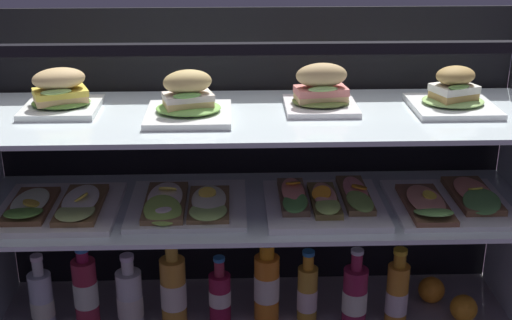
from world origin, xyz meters
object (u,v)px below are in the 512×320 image
at_px(plated_roll_sandwich_center, 60,95).
at_px(open_sandwich_tray_center, 58,207).
at_px(juice_bottle_near_post, 397,293).
at_px(orange_fruit_near_left_post, 431,290).
at_px(open_sandwich_tray_far_left, 186,204).
at_px(juice_bottle_front_fourth, 267,285).
at_px(juice_bottle_back_right, 173,290).
at_px(plated_roll_sandwich_far_left, 188,102).
at_px(open_sandwich_tray_near_right_corner, 324,201).
at_px(juice_bottle_front_right_end, 355,296).
at_px(juice_bottle_back_center, 86,292).
at_px(juice_bottle_front_left_end, 307,293).
at_px(plated_roll_sandwich_near_left_corner, 321,92).
at_px(orange_fruit_beside_bottles, 464,308).
at_px(plated_roll_sandwich_near_right_corner, 453,96).
at_px(juice_bottle_front_middle, 130,298).
at_px(juice_bottle_tucked_behind, 42,299).
at_px(juice_bottle_front_second, 220,296).
at_px(open_sandwich_tray_near_left_corner, 451,202).

height_order(plated_roll_sandwich_center, open_sandwich_tray_center, plated_roll_sandwich_center).
xyz_separation_m(juice_bottle_near_post, orange_fruit_near_left_post, (0.13, 0.09, -0.05)).
relative_size(open_sandwich_tray_far_left, juice_bottle_front_fourth, 1.24).
bearing_deg(juice_bottle_back_right, plated_roll_sandwich_far_left, -31.16).
bearing_deg(open_sandwich_tray_near_right_corner, juice_bottle_front_right_end, 5.30).
height_order(open_sandwich_tray_far_left, juice_bottle_near_post, open_sandwich_tray_far_left).
xyz_separation_m(open_sandwich_tray_far_left, juice_bottle_back_center, (-0.29, 0.03, -0.27)).
height_order(juice_bottle_back_right, juice_bottle_front_left_end, juice_bottle_back_right).
bearing_deg(juice_bottle_near_post, plated_roll_sandwich_near_left_corner, 168.56).
bearing_deg(plated_roll_sandwich_far_left, open_sandwich_tray_near_right_corner, -0.12).
relative_size(juice_bottle_back_center, orange_fruit_beside_bottles, 3.19).
distance_m(plated_roll_sandwich_near_right_corner, open_sandwich_tray_center, 1.04).
height_order(plated_roll_sandwich_far_left, orange_fruit_beside_bottles, plated_roll_sandwich_far_left).
bearing_deg(open_sandwich_tray_near_right_corner, juice_bottle_front_left_end, 127.89).
bearing_deg(juice_bottle_front_right_end, plated_roll_sandwich_near_right_corner, 9.87).
xyz_separation_m(plated_roll_sandwich_far_left, juice_bottle_front_fourth, (0.20, 0.05, -0.54)).
xyz_separation_m(open_sandwich_tray_near_right_corner, juice_bottle_front_right_end, (0.10, 0.01, -0.29)).
bearing_deg(juice_bottle_back_center, open_sandwich_tray_near_right_corner, -2.68).
bearing_deg(plated_roll_sandwich_center, plated_roll_sandwich_near_right_corner, -1.20).
bearing_deg(juice_bottle_near_post, plated_roll_sandwich_center, 176.70).
bearing_deg(juice_bottle_back_right, juice_bottle_front_left_end, 0.39).
height_order(plated_roll_sandwich_near_left_corner, open_sandwich_tray_center, plated_roll_sandwich_near_left_corner).
relative_size(juice_bottle_back_center, juice_bottle_front_middle, 1.13).
distance_m(juice_bottle_tucked_behind, juice_bottle_front_middle, 0.24).
xyz_separation_m(open_sandwich_tray_center, juice_bottle_tucked_behind, (-0.08, 0.04, -0.30)).
bearing_deg(juice_bottle_front_right_end, juice_bottle_front_middle, 177.56).
relative_size(plated_roll_sandwich_far_left, juice_bottle_front_left_end, 0.98).
relative_size(plated_roll_sandwich_center, juice_bottle_front_left_end, 0.88).
distance_m(juice_bottle_back_center, juice_bottle_back_right, 0.24).
bearing_deg(open_sandwich_tray_far_left, open_sandwich_tray_near_right_corner, -0.09).
bearing_deg(open_sandwich_tray_far_left, juice_bottle_front_second, 24.69).
bearing_deg(juice_bottle_tucked_behind, open_sandwich_tray_near_left_corner, -2.40).
relative_size(juice_bottle_front_fourth, juice_bottle_near_post, 1.08).
relative_size(juice_bottle_front_fourth, orange_fruit_near_left_post, 3.16).
relative_size(plated_roll_sandwich_near_right_corner, orange_fruit_beside_bottles, 2.72).
bearing_deg(juice_bottle_near_post, orange_fruit_near_left_post, 36.65).
bearing_deg(juice_bottle_near_post, juice_bottle_back_right, 178.18).
bearing_deg(orange_fruit_near_left_post, juice_bottle_tucked_behind, -175.99).
distance_m(plated_roll_sandwich_near_left_corner, juice_bottle_back_center, 0.84).
bearing_deg(juice_bottle_front_second, open_sandwich_tray_near_right_corner, -7.81).
xyz_separation_m(juice_bottle_back_center, orange_fruit_beside_bottles, (1.05, -0.02, -0.07)).
xyz_separation_m(plated_roll_sandwich_center, juice_bottle_tucked_behind, (-0.10, -0.03, -0.57)).
bearing_deg(juice_bottle_front_right_end, open_sandwich_tray_far_left, -178.95).
xyz_separation_m(open_sandwich_tray_near_left_corner, juice_bottle_tucked_behind, (-1.09, 0.05, -0.30)).
distance_m(open_sandwich_tray_center, juice_bottle_front_second, 0.51).
bearing_deg(plated_roll_sandwich_far_left, juice_bottle_front_fourth, 13.08).
distance_m(open_sandwich_tray_center, open_sandwich_tray_near_left_corner, 1.01).
distance_m(open_sandwich_tray_near_right_corner, orange_fruit_beside_bottles, 0.53).
distance_m(open_sandwich_tray_near_left_corner, juice_bottle_front_second, 0.68).
bearing_deg(plated_roll_sandwich_near_left_corner, orange_fruit_beside_bottles, -6.84).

